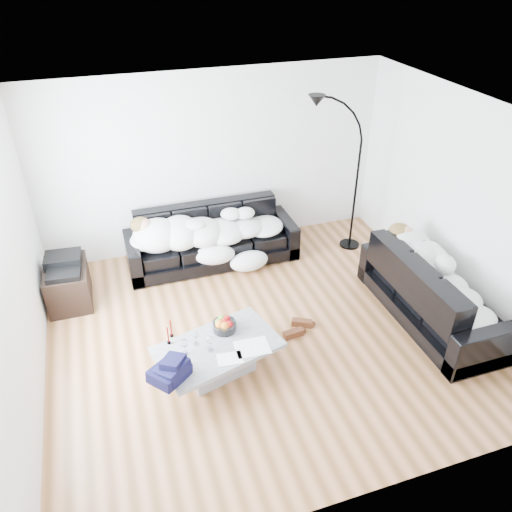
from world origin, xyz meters
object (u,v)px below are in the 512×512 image
object	(u,v)px
wine_glass_a	(196,338)
candle_right	(171,329)
av_cabinet	(68,284)
floor_lamp	(356,183)
coffee_table	(219,358)
fruit_bowl	(224,324)
sleeper_back	(212,224)
wine_glass_b	(185,347)
sofa_right	(435,289)
shoes	(297,328)
wine_glass_c	(210,343)
sofa_back	(212,237)
sleeper_right	(438,275)
stereo	(63,263)
candle_left	(168,336)

from	to	relation	value
wine_glass_a	candle_right	world-z (taller)	candle_right
av_cabinet	floor_lamp	xyz separation A→B (m)	(4.10, 0.12, 0.78)
coffee_table	fruit_bowl	world-z (taller)	fruit_bowl
sleeper_back	wine_glass_b	world-z (taller)	sleeper_back
coffee_table	wine_glass_a	distance (m)	0.36
sofa_right	shoes	xyz separation A→B (m)	(-1.67, 0.26, -0.38)
coffee_table	wine_glass_c	world-z (taller)	wine_glass_c
coffee_table	sofa_back	bearing A→B (deg)	77.56
wine_glass_b	wine_glass_c	distance (m)	0.26
wine_glass_b	av_cabinet	bearing A→B (deg)	122.28
wine_glass_a	candle_right	distance (m)	0.30
sofa_back	floor_lamp	size ratio (longest dim) A/B	1.17
candle_right	shoes	size ratio (longest dim) A/B	0.53
sleeper_right	floor_lamp	size ratio (longest dim) A/B	0.86
sofa_back	sleeper_back	xyz separation A→B (m)	(0.00, -0.05, 0.23)
wine_glass_c	sleeper_right	bearing A→B (deg)	2.44
floor_lamp	wine_glass_a	bearing A→B (deg)	-138.23
coffee_table	floor_lamp	size ratio (longest dim) A/B	0.62
wine_glass_c	av_cabinet	xyz separation A→B (m)	(-1.42, 1.87, -0.21)
sleeper_right	floor_lamp	xyz separation A→B (m)	(-0.14, 1.87, 0.40)
wine_glass_b	floor_lamp	bearing A→B (deg)	33.59
coffee_table	wine_glass_b	size ratio (longest dim) A/B	6.91
wine_glass_b	candle_right	size ratio (longest dim) A/B	0.84
sleeper_back	sleeper_right	distance (m)	3.06
sofa_right	floor_lamp	world-z (taller)	floor_lamp
sofa_right	candle_right	distance (m)	3.18
sleeper_right	wine_glass_c	bearing A→B (deg)	92.44
sofa_right	sleeper_back	size ratio (longest dim) A/B	1.02
sofa_right	wine_glass_b	xyz separation A→B (m)	(-3.08, -0.09, 0.04)
sofa_right	floor_lamp	distance (m)	1.97
sleeper_right	wine_glass_c	distance (m)	2.83
wine_glass_c	candle_right	distance (m)	0.49
wine_glass_a	av_cabinet	world-z (taller)	wine_glass_a
wine_glass_a	sleeper_right	bearing A→B (deg)	-0.47
sofa_back	stereo	distance (m)	2.04
sofa_back	coffee_table	world-z (taller)	sofa_back
wine_glass_c	shoes	size ratio (longest dim) A/B	0.45
fruit_bowl	wine_glass_c	distance (m)	0.35
wine_glass_a	shoes	bearing A→B (deg)	10.58
sofa_back	candle_left	bearing A→B (deg)	-115.89
wine_glass_a	floor_lamp	distance (m)	3.40
sleeper_right	shoes	world-z (taller)	sleeper_right
wine_glass_a	candle_left	xyz separation A→B (m)	(-0.28, 0.10, 0.02)
av_cabinet	candle_left	bearing A→B (deg)	-57.04
coffee_table	candle_left	world-z (taller)	candle_left
sleeper_back	coffee_table	world-z (taller)	sleeper_back
coffee_table	av_cabinet	bearing A→B (deg)	129.61
wine_glass_b	stereo	bearing A→B (deg)	122.28
wine_glass_a	wine_glass_b	xyz separation A→B (m)	(-0.14, -0.11, 0.01)
fruit_bowl	floor_lamp	xyz separation A→B (m)	(2.45, 1.72, 0.58)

